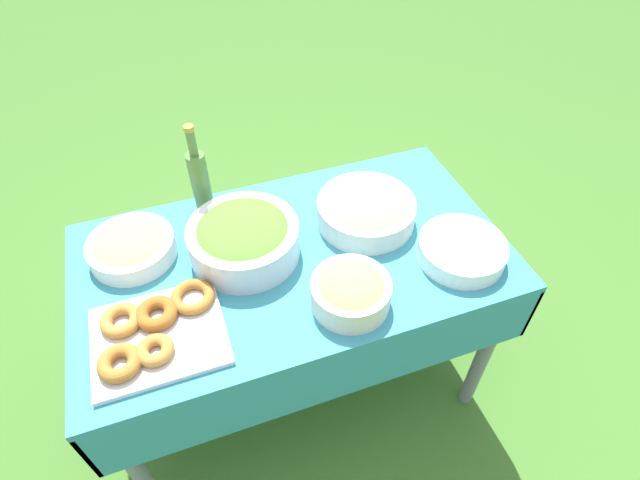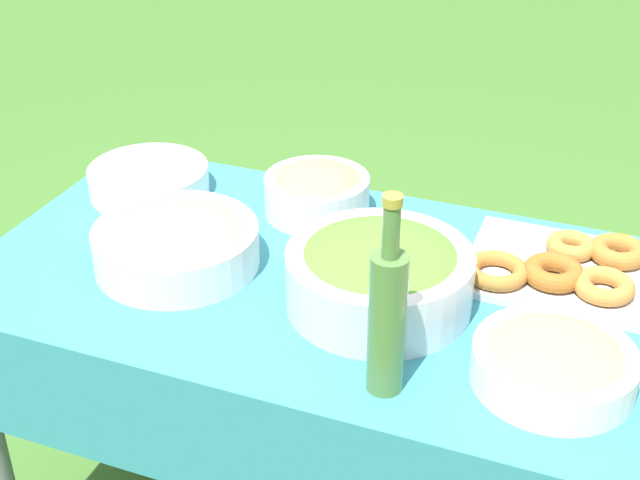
{
  "view_description": "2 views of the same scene",
  "coord_description": "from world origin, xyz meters",
  "views": [
    {
      "loc": [
        0.27,
        0.99,
        1.84
      ],
      "look_at": [
        -0.07,
        0.06,
        0.83
      ],
      "focal_mm": 28.0,
      "sensor_mm": 36.0,
      "label": 1
    },
    {
      "loc": [
        0.5,
        -1.3,
        1.63
      ],
      "look_at": [
        -0.01,
        0.02,
        0.8
      ],
      "focal_mm": 50.0,
      "sensor_mm": 36.0,
      "label": 2
    }
  ],
  "objects": [
    {
      "name": "pasta_bowl",
      "position": [
        -0.27,
        -0.06,
        0.78
      ],
      "size": [
        0.31,
        0.31,
        0.1
      ],
      "color": "silver",
      "rests_on": "picnic_table"
    },
    {
      "name": "bread_bowl",
      "position": [
        0.45,
        -0.16,
        0.77
      ],
      "size": [
        0.25,
        0.25,
        0.08
      ],
      "color": "white",
      "rests_on": "picnic_table"
    },
    {
      "name": "picnic_table",
      "position": [
        0.0,
        0.0,
        0.63
      ],
      "size": [
        1.29,
        0.72,
        0.73
      ],
      "color": "teal",
      "rests_on": "ground_plane"
    },
    {
      "name": "fruit_bowl",
      "position": [
        -0.1,
        0.22,
        0.79
      ],
      "size": [
        0.22,
        0.22,
        0.1
      ],
      "color": "silver",
      "rests_on": "picnic_table"
    },
    {
      "name": "donut_platter",
      "position": [
        0.42,
        0.15,
        0.76
      ],
      "size": [
        0.34,
        0.29,
        0.05
      ],
      "color": "silver",
      "rests_on": "picnic_table"
    },
    {
      "name": "olive_oil_bottle",
      "position": [
        0.21,
        -0.26,
        0.87
      ],
      "size": [
        0.06,
        0.06,
        0.33
      ],
      "color": "#4C7238",
      "rests_on": "picnic_table"
    },
    {
      "name": "plate_stack",
      "position": [
        -0.47,
        0.18,
        0.76
      ],
      "size": [
        0.26,
        0.26,
        0.06
      ],
      "color": "white",
      "rests_on": "picnic_table"
    },
    {
      "name": "salad_bowl",
      "position": [
        0.13,
        -0.05,
        0.8
      ],
      "size": [
        0.33,
        0.33,
        0.13
      ],
      "color": "silver",
      "rests_on": "picnic_table"
    }
  ]
}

